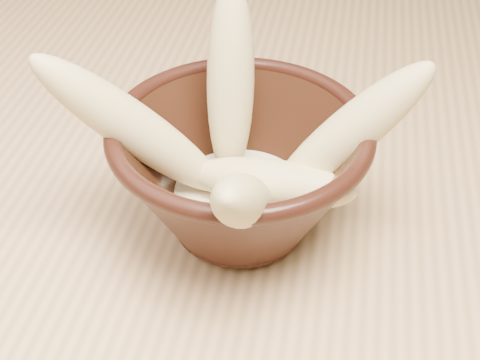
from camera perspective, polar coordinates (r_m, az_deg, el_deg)
name	(u,v)px	position (r m, az deg, el deg)	size (l,w,h in m)	color
table	(472,214)	(0.71, 19.22, -2.77)	(1.20, 0.80, 0.75)	tan
bowl	(240,171)	(0.50, 0.00, 0.80)	(0.19, 0.19, 0.10)	black
milk_puddle	(240,197)	(0.52, 0.00, -1.44)	(0.11, 0.11, 0.02)	beige
banana_upright	(230,83)	(0.50, -0.82, 8.31)	(0.04, 0.04, 0.15)	#D4C07D
banana_left	(135,129)	(0.48, -8.98, 4.35)	(0.04, 0.04, 0.17)	#D4C07D
banana_right	(348,135)	(0.48, 9.16, 3.82)	(0.04, 0.04, 0.15)	#D4C07D
banana_across	(271,183)	(0.49, 2.64, -0.26)	(0.04, 0.04, 0.13)	#D4C07D
banana_front	(243,201)	(0.43, 0.29, -1.82)	(0.04, 0.04, 0.15)	#D4C07D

